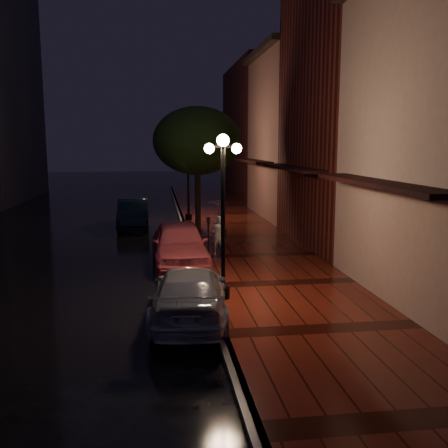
{
  "coord_description": "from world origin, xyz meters",
  "views": [
    {
      "loc": [
        -1.35,
        -17.69,
        4.22
      ],
      "look_at": [
        1.0,
        -0.39,
        1.4
      ],
      "focal_mm": 40.0,
      "sensor_mm": 36.0,
      "label": 1
    }
  ],
  "objects_px": {
    "streetlamp_far": "(188,174)",
    "parking_meter": "(208,230)",
    "pink_car": "(179,244)",
    "streetlamp_near": "(223,207)",
    "silver_car": "(190,294)",
    "woman_with_umbrella": "(218,219)",
    "street_tree": "(197,143)",
    "navy_car": "(133,214)"
  },
  "relations": [
    {
      "from": "streetlamp_far",
      "to": "parking_meter",
      "type": "distance_m",
      "value": 8.17
    },
    {
      "from": "pink_car",
      "to": "parking_meter",
      "type": "relative_size",
      "value": 3.54
    },
    {
      "from": "streetlamp_near",
      "to": "silver_car",
      "type": "xyz_separation_m",
      "value": [
        -0.95,
        -1.08,
        -1.96
      ]
    },
    {
      "from": "streetlamp_far",
      "to": "woman_with_umbrella",
      "type": "bearing_deg",
      "value": -86.66
    },
    {
      "from": "pink_car",
      "to": "parking_meter",
      "type": "bearing_deg",
      "value": 53.77
    },
    {
      "from": "streetlamp_near",
      "to": "street_tree",
      "type": "xyz_separation_m",
      "value": [
        0.26,
        10.99,
        1.64
      ]
    },
    {
      "from": "streetlamp_near",
      "to": "navy_car",
      "type": "relative_size",
      "value": 0.99
    },
    {
      "from": "woman_with_umbrella",
      "to": "navy_car",
      "type": "bearing_deg",
      "value": -57.29
    },
    {
      "from": "streetlamp_near",
      "to": "pink_car",
      "type": "xyz_separation_m",
      "value": [
        -0.95,
        4.27,
        -1.82
      ]
    },
    {
      "from": "pink_car",
      "to": "silver_car",
      "type": "distance_m",
      "value": 5.35
    },
    {
      "from": "streetlamp_far",
      "to": "parking_meter",
      "type": "xyz_separation_m",
      "value": [
        0.24,
        -8.0,
        -1.66
      ]
    },
    {
      "from": "streetlamp_near",
      "to": "pink_car",
      "type": "bearing_deg",
      "value": 102.53
    },
    {
      "from": "streetlamp_far",
      "to": "pink_car",
      "type": "xyz_separation_m",
      "value": [
        -0.95,
        -9.73,
        -1.82
      ]
    },
    {
      "from": "navy_car",
      "to": "pink_car",
      "type": "bearing_deg",
      "value": -78.42
    },
    {
      "from": "street_tree",
      "to": "woman_with_umbrella",
      "type": "distance_m",
      "value": 6.44
    },
    {
      "from": "streetlamp_far",
      "to": "streetlamp_near",
      "type": "bearing_deg",
      "value": -90.0
    },
    {
      "from": "streetlamp_far",
      "to": "woman_with_umbrella",
      "type": "relative_size",
      "value": 2.09
    },
    {
      "from": "silver_car",
      "to": "woman_with_umbrella",
      "type": "distance_m",
      "value": 6.47
    },
    {
      "from": "parking_meter",
      "to": "navy_car",
      "type": "bearing_deg",
      "value": 100.64
    },
    {
      "from": "silver_car",
      "to": "woman_with_umbrella",
      "type": "relative_size",
      "value": 2.13
    },
    {
      "from": "street_tree",
      "to": "parking_meter",
      "type": "distance_m",
      "value": 5.98
    },
    {
      "from": "street_tree",
      "to": "pink_car",
      "type": "relative_size",
      "value": 1.26
    },
    {
      "from": "navy_car",
      "to": "silver_car",
      "type": "relative_size",
      "value": 0.99
    },
    {
      "from": "streetlamp_near",
      "to": "parking_meter",
      "type": "bearing_deg",
      "value": 87.71
    },
    {
      "from": "silver_car",
      "to": "street_tree",
      "type": "bearing_deg",
      "value": -90.06
    },
    {
      "from": "navy_car",
      "to": "woman_with_umbrella",
      "type": "bearing_deg",
      "value": -67.09
    },
    {
      "from": "pink_car",
      "to": "parking_meter",
      "type": "xyz_separation_m",
      "value": [
        1.19,
        1.73,
        0.15
      ]
    },
    {
      "from": "parking_meter",
      "to": "streetlamp_far",
      "type": "bearing_deg",
      "value": 77.4
    },
    {
      "from": "parking_meter",
      "to": "streetlamp_near",
      "type": "bearing_deg",
      "value": -106.61
    },
    {
      "from": "streetlamp_near",
      "to": "navy_car",
      "type": "distance_m",
      "value": 13.18
    },
    {
      "from": "navy_car",
      "to": "parking_meter",
      "type": "bearing_deg",
      "value": -66.37
    },
    {
      "from": "street_tree",
      "to": "silver_car",
      "type": "bearing_deg",
      "value": -95.72
    },
    {
      "from": "pink_car",
      "to": "silver_car",
      "type": "height_order",
      "value": "pink_car"
    },
    {
      "from": "streetlamp_near",
      "to": "silver_car",
      "type": "distance_m",
      "value": 2.43
    },
    {
      "from": "pink_car",
      "to": "streetlamp_near",
      "type": "bearing_deg",
      "value": -79.21
    },
    {
      "from": "woman_with_umbrella",
      "to": "silver_car",
      "type": "bearing_deg",
      "value": 85.26
    },
    {
      "from": "street_tree",
      "to": "parking_meter",
      "type": "height_order",
      "value": "street_tree"
    },
    {
      "from": "streetlamp_near",
      "to": "pink_car",
      "type": "relative_size",
      "value": 0.94
    },
    {
      "from": "streetlamp_far",
      "to": "silver_car",
      "type": "relative_size",
      "value": 0.98
    },
    {
      "from": "pink_car",
      "to": "navy_car",
      "type": "bearing_deg",
      "value": 101.17
    },
    {
      "from": "silver_car",
      "to": "streetlamp_near",
      "type": "bearing_deg",
      "value": -125.69
    },
    {
      "from": "streetlamp_far",
      "to": "navy_car",
      "type": "height_order",
      "value": "streetlamp_far"
    }
  ]
}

